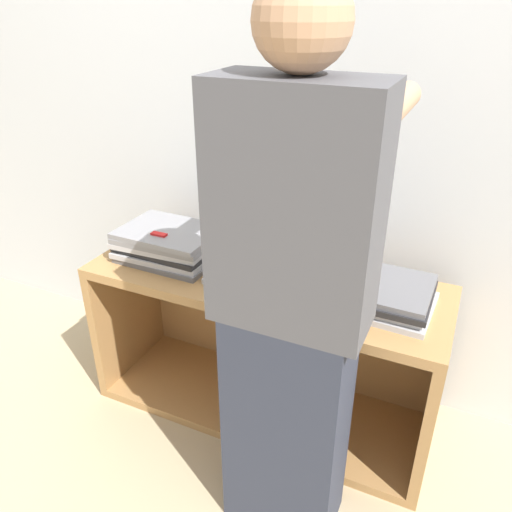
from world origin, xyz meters
The scene contains 8 objects.
ground_plane centered at (0.00, 0.00, 0.00)m, with size 12.00×12.00×0.00m, color tan.
wall_back centered at (0.00, 0.57, 1.20)m, with size 8.00×0.05×2.40m.
cart centered at (0.00, 0.29, 0.31)m, with size 1.30×0.46×0.61m.
laptop_open centered at (0.00, 0.29, 0.67)m, with size 0.36×0.37×0.27m.
laptop_stack_left centered at (-0.39, 0.23, 0.67)m, with size 0.38×0.28×0.12m.
laptop_stack_right centered at (0.39, 0.23, 0.65)m, with size 0.38×0.28×0.08m.
person centered at (0.25, -0.16, 0.78)m, with size 0.40×0.52×1.57m.
inventory_tag centered at (-0.39, 0.16, 0.74)m, with size 0.06×0.02×0.01m.
Camera 1 is at (0.62, -1.19, 1.50)m, focal length 35.00 mm.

